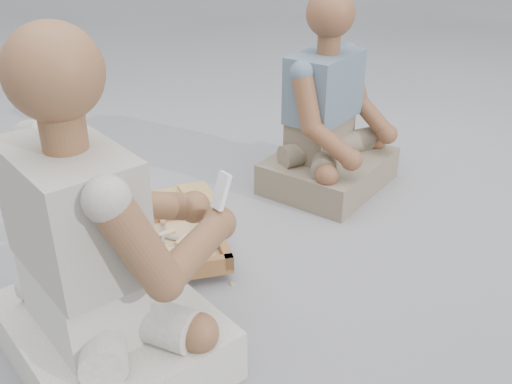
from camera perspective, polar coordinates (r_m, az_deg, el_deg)
ground at (r=2.12m, az=2.47°, el=-8.73°), size 60.00×60.00×0.00m
carved_panel at (r=2.52m, az=-10.02°, el=-2.25°), size 0.64×0.48×0.04m
tool_tray at (r=2.22m, az=-10.16°, el=-5.47°), size 0.63×0.57×0.07m
chisel_0 at (r=2.37m, az=-9.30°, el=-2.81°), size 0.11×0.21×0.02m
chisel_1 at (r=2.22m, az=-7.81°, el=-5.09°), size 0.19×0.14×0.02m
chisel_2 at (r=2.17m, az=-9.60°, el=-5.86°), size 0.21×0.09×0.02m
chisel_3 at (r=2.22m, az=-9.89°, el=-5.20°), size 0.08×0.22×0.02m
chisel_4 at (r=2.21m, az=-10.80°, el=-5.58°), size 0.22×0.05×0.02m
chisel_5 at (r=2.20m, az=-5.34°, el=-5.17°), size 0.15×0.19×0.02m
chisel_6 at (r=2.11m, az=-7.55°, el=-6.71°), size 0.06×0.22×0.02m
chisel_7 at (r=2.28m, az=-9.45°, el=-4.23°), size 0.22×0.03×0.02m
wood_chip_0 at (r=2.46m, az=-11.29°, el=-3.64°), size 0.02×0.02×0.00m
wood_chip_1 at (r=2.36m, az=-14.27°, el=-5.58°), size 0.02×0.02×0.00m
wood_chip_2 at (r=2.29m, az=-4.73°, el=-5.72°), size 0.02×0.02×0.00m
wood_chip_3 at (r=2.21m, az=-6.82°, el=-7.34°), size 0.02×0.02×0.00m
wood_chip_4 at (r=2.06m, az=-13.32°, el=-10.88°), size 0.02×0.02×0.00m
wood_chip_5 at (r=2.07m, az=-16.91°, el=-11.25°), size 0.02×0.02×0.00m
wood_chip_6 at (r=2.50m, az=-9.32°, el=-3.03°), size 0.02×0.02×0.00m
wood_chip_7 at (r=2.56m, az=-12.84°, el=-2.53°), size 0.02×0.02×0.00m
wood_chip_8 at (r=2.38m, az=-6.70°, el=-4.49°), size 0.02×0.02×0.00m
wood_chip_9 at (r=2.10m, az=-2.39°, el=-9.17°), size 0.02×0.02×0.00m
wood_chip_10 at (r=2.49m, az=-17.94°, el=-4.22°), size 0.02×0.02×0.00m
wood_chip_11 at (r=2.19m, az=-2.75°, el=-7.48°), size 0.02×0.02×0.00m
craftsman at (r=1.65m, az=-15.34°, el=-6.99°), size 0.71×0.71×1.01m
companion at (r=2.69m, az=7.32°, el=6.62°), size 0.72×0.65×0.92m
mobile_phone at (r=1.69m, az=-3.51°, el=0.13°), size 0.06×0.05×0.11m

